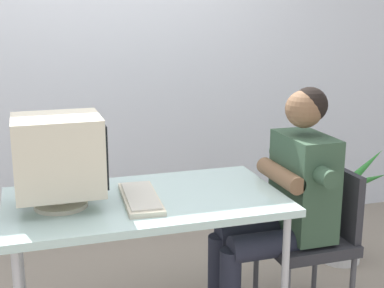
# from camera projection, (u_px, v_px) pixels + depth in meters

# --- Properties ---
(wall_back) EXTENTS (8.00, 0.10, 3.00)m
(wall_back) POSITION_uv_depth(u_px,v_px,m) (141.00, 29.00, 3.81)
(wall_back) COLOR silver
(wall_back) RESTS_ON ground_plane
(desk) EXTENTS (1.32, 0.74, 0.75)m
(desk) POSITION_uv_depth(u_px,v_px,m) (146.00, 209.00, 2.62)
(desk) COLOR #B7B7BC
(desk) RESTS_ON ground_plane
(crt_monitor) EXTENTS (0.40, 0.33, 0.42)m
(crt_monitor) POSITION_uv_depth(u_px,v_px,m) (59.00, 156.00, 2.44)
(crt_monitor) COLOR beige
(crt_monitor) RESTS_ON desk
(keyboard) EXTENTS (0.19, 0.46, 0.03)m
(keyboard) POSITION_uv_depth(u_px,v_px,m) (141.00, 198.00, 2.57)
(keyboard) COLOR beige
(keyboard) RESTS_ON desk
(office_chair) EXTENTS (0.44, 0.44, 0.81)m
(office_chair) POSITION_uv_depth(u_px,v_px,m) (315.00, 231.00, 2.94)
(office_chair) COLOR #4C4C51
(office_chair) RESTS_ON ground_plane
(person_seated) EXTENTS (0.73, 0.59, 1.26)m
(person_seated) POSITION_uv_depth(u_px,v_px,m) (284.00, 199.00, 2.83)
(person_seated) COLOR #334C38
(person_seated) RESTS_ON ground_plane
(potted_plant) EXTENTS (0.51, 0.61, 0.79)m
(potted_plant) POSITION_uv_depth(u_px,v_px,m) (343.00, 214.00, 3.57)
(potted_plant) COLOR silver
(potted_plant) RESTS_ON ground_plane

